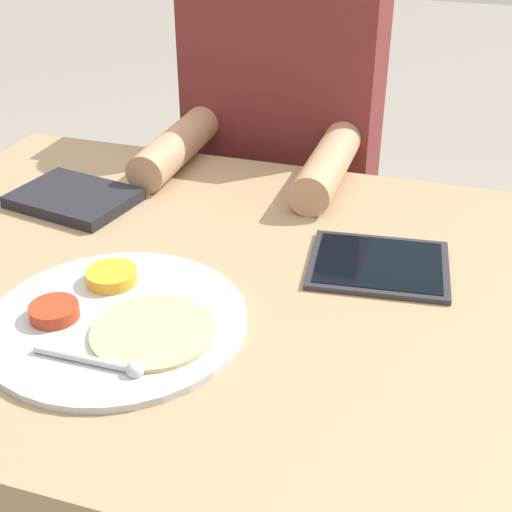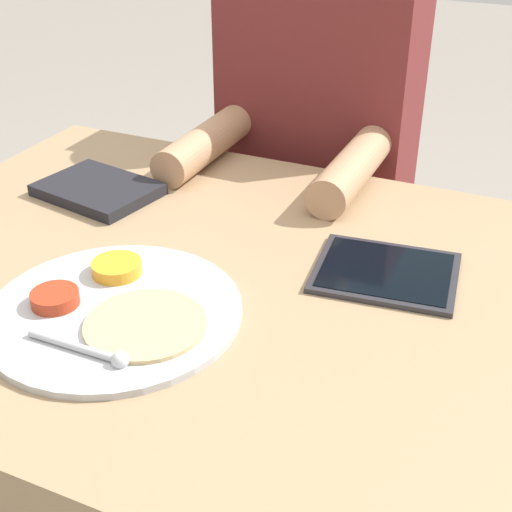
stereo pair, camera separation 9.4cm
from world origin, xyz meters
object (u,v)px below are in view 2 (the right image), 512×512
thali_tray (114,310)px  person_diner (314,201)px  red_notebook (98,190)px  tablet_device (386,272)px

thali_tray → person_diner: bearing=89.0°
thali_tray → red_notebook: 0.37m
thali_tray → red_notebook: bearing=128.2°
person_diner → red_notebook: bearing=-119.1°
red_notebook → thali_tray: bearing=-51.8°
red_notebook → tablet_device: 0.53m
tablet_device → person_diner: person_diner is taller
tablet_device → person_diner: size_ratio=0.18×
red_notebook → person_diner: size_ratio=0.19×
thali_tray → person_diner: (0.01, 0.73, -0.17)m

